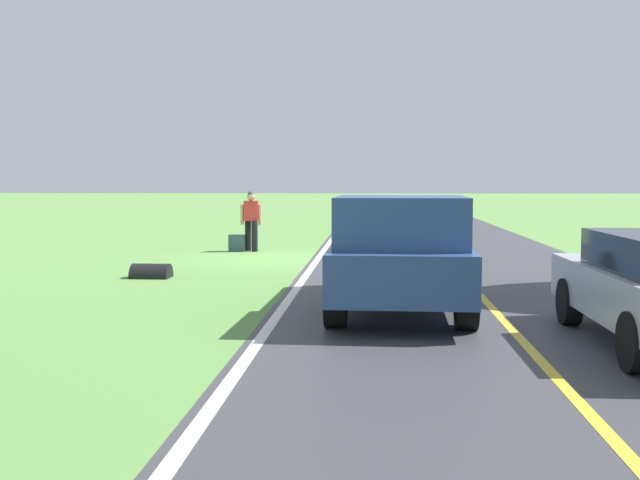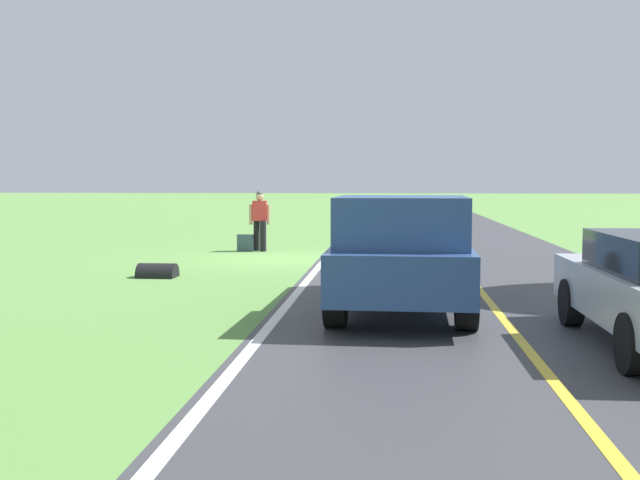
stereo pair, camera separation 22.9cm
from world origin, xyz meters
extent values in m
plane|color=#609347|center=(0.00, 0.00, 0.00)|extent=(200.00, 200.00, 0.00)
cube|color=#3D3D42|center=(-4.47, 0.00, 0.00)|extent=(7.08, 120.00, 0.00)
cube|color=silver|center=(-1.11, 0.00, 0.01)|extent=(0.16, 117.60, 0.00)
cube|color=gold|center=(-4.47, 0.00, 0.01)|extent=(0.14, 117.60, 0.00)
cylinder|color=black|center=(0.85, -2.00, 0.44)|extent=(0.18, 0.18, 0.88)
cylinder|color=black|center=(1.08, -2.23, 0.44)|extent=(0.18, 0.18, 0.88)
cube|color=red|center=(0.97, -2.11, 1.17)|extent=(0.41, 0.27, 0.58)
sphere|color=tan|center=(0.97, -2.11, 1.57)|extent=(0.23, 0.23, 0.23)
sphere|color=#4C564C|center=(0.97, -2.11, 1.65)|extent=(0.20, 0.20, 0.20)
cube|color=navy|center=(0.97, -2.31, 1.20)|extent=(0.33, 0.21, 0.44)
cylinder|color=tan|center=(0.71, -2.10, 1.06)|extent=(0.10, 0.10, 0.58)
cylinder|color=tan|center=(1.23, -2.08, 1.06)|extent=(0.10, 0.10, 0.58)
cube|color=#384C56|center=(1.39, -2.05, 0.24)|extent=(0.47, 0.22, 0.48)
cube|color=#2D4C84|center=(-3.00, 7.60, 0.75)|extent=(2.15, 5.45, 0.70)
cube|color=#2D4C84|center=(-2.96, 8.79, 1.46)|extent=(1.90, 2.21, 0.72)
cube|color=black|center=(-2.96, 8.79, 1.53)|extent=(1.72, 1.34, 0.43)
cube|color=#2D4C84|center=(-3.96, 6.55, 1.33)|extent=(0.18, 3.03, 0.45)
cube|color=#2D4C84|center=(-2.09, 6.50, 1.33)|extent=(0.18, 3.03, 0.45)
cube|color=#2D4C84|center=(-3.07, 5.01, 1.33)|extent=(1.84, 0.15, 0.45)
cylinder|color=black|center=(-3.85, 9.38, 0.40)|extent=(0.32, 0.81, 0.80)
cylinder|color=black|center=(-2.05, 9.33, 0.40)|extent=(0.32, 0.81, 0.80)
cylinder|color=black|center=(-3.94, 6.08, 0.40)|extent=(0.32, 0.81, 0.80)
cylinder|color=black|center=(-2.14, 6.03, 0.40)|extent=(0.32, 0.81, 0.80)
cylinder|color=black|center=(-5.36, 8.90, 0.33)|extent=(0.24, 0.66, 0.66)
cylinder|color=black|center=(-5.37, 11.70, 0.33)|extent=(0.24, 0.66, 0.66)
cylinder|color=black|center=(2.11, 4.10, 0.00)|extent=(0.80, 0.60, 0.60)
camera|label=1|loc=(-2.57, 20.07, 2.06)|focal=43.60mm
camera|label=2|loc=(-2.80, 20.05, 2.06)|focal=43.60mm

